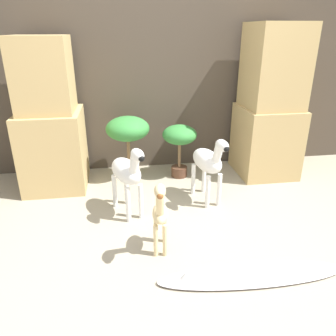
% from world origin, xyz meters
% --- Properties ---
extents(ground_plane, '(14.00, 14.00, 0.00)m').
position_xyz_m(ground_plane, '(0.00, 0.00, 0.00)').
color(ground_plane, '#9E937F').
extents(wall_back, '(6.40, 0.08, 2.20)m').
position_xyz_m(wall_back, '(0.00, 1.70, 1.10)').
color(wall_back, '#473D33').
rests_on(wall_back, ground_plane).
extents(rock_pillar_left, '(0.58, 0.62, 1.42)m').
position_xyz_m(rock_pillar_left, '(-1.09, 1.29, 0.65)').
color(rock_pillar_left, tan).
rests_on(rock_pillar_left, ground_plane).
extents(rock_pillar_right, '(0.58, 0.62, 1.53)m').
position_xyz_m(rock_pillar_right, '(1.09, 1.29, 0.72)').
color(rock_pillar_right, tan).
rests_on(rock_pillar_right, ground_plane).
extents(zebra_right, '(0.28, 0.54, 0.65)m').
position_xyz_m(zebra_right, '(0.31, 0.73, 0.39)').
color(zebra_right, white).
rests_on(zebra_right, ground_plane).
extents(zebra_left, '(0.33, 0.53, 0.65)m').
position_xyz_m(zebra_left, '(-0.40, 0.61, 0.39)').
color(zebra_left, white).
rests_on(zebra_left, ground_plane).
extents(giraffe_figurine, '(0.13, 0.38, 0.60)m').
position_xyz_m(giraffe_figurine, '(-0.21, 0.04, 0.32)').
color(giraffe_figurine, beige).
rests_on(giraffe_figurine, ground_plane).
extents(potted_palm_front, '(0.44, 0.44, 0.67)m').
position_xyz_m(potted_palm_front, '(-0.37, 1.33, 0.53)').
color(potted_palm_front, '#513323').
rests_on(potted_palm_front, ground_plane).
extents(potted_palm_back, '(0.35, 0.35, 0.56)m').
position_xyz_m(potted_palm_back, '(0.16, 1.31, 0.42)').
color(potted_palm_back, '#513323').
rests_on(potted_palm_back, ground_plane).
extents(surfboard, '(1.23, 0.28, 0.08)m').
position_xyz_m(surfboard, '(0.32, -0.30, 0.02)').
color(surfboard, silver).
rests_on(surfboard, ground_plane).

